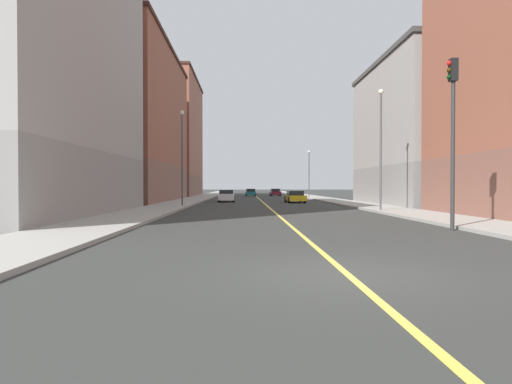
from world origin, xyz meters
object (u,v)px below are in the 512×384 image
at_px(traffic_light_left_near, 453,121).
at_px(car_teal, 251,193).
at_px(street_lamp_left_near, 381,138).
at_px(car_maroon, 275,192).
at_px(street_lamp_right_near, 182,149).
at_px(building_left_mid, 437,133).
at_px(car_white, 226,196).
at_px(street_lamp_left_far, 309,169).
at_px(car_yellow, 295,197).
at_px(building_right_distant, 164,137).
at_px(building_right_midblock, 122,125).
at_px(building_right_corner, 5,25).

relative_size(traffic_light_left_near, car_teal, 1.74).
relative_size(street_lamp_left_near, car_maroon, 2.05).
bearing_deg(street_lamp_right_near, car_maroon, 74.86).
height_order(building_left_mid, street_lamp_right_near, building_left_mid).
height_order(traffic_light_left_near, car_white, traffic_light_left_near).
distance_m(street_lamp_right_near, car_white, 13.17).
height_order(street_lamp_right_near, street_lamp_left_far, street_lamp_right_near).
height_order(street_lamp_left_near, car_yellow, street_lamp_left_near).
xyz_separation_m(building_right_distant, car_yellow, (19.46, -30.11, -9.66)).
bearing_deg(street_lamp_left_far, street_lamp_left_near, -90.00).
bearing_deg(car_white, street_lamp_right_near, -105.07).
xyz_separation_m(street_lamp_right_near, street_lamp_left_far, (14.61, 25.50, -0.70)).
bearing_deg(building_left_mid, street_lamp_left_far, 111.53).
bearing_deg(building_right_midblock, building_right_distant, 90.00).
xyz_separation_m(building_right_distant, car_maroon, (19.52, 0.10, -9.65)).
distance_m(street_lamp_left_far, car_maroon, 15.29).
bearing_deg(car_maroon, traffic_light_left_near, -87.30).
height_order(street_lamp_left_far, car_white, street_lamp_left_far).
height_order(street_lamp_left_near, street_lamp_left_far, street_lamp_left_near).
height_order(building_right_corner, car_maroon, building_right_corner).
bearing_deg(car_maroon, building_right_corner, -110.99).
bearing_deg(car_yellow, building_left_mid, -26.52).
xyz_separation_m(building_right_corner, car_teal, (15.15, 49.57, -10.56)).
bearing_deg(building_right_distant, street_lamp_right_near, -77.61).
distance_m(car_teal, car_yellow, 29.22).
bearing_deg(street_lamp_left_near, building_right_midblock, 138.39).
distance_m(building_left_mid, car_maroon, 39.09).
bearing_deg(building_right_distant, building_right_corner, -90.00).
bearing_deg(traffic_light_left_near, car_yellow, 95.59).
distance_m(building_right_midblock, car_maroon, 33.87).
distance_m(building_right_corner, traffic_light_left_near, 24.91).
bearing_deg(building_right_distant, street_lamp_left_far, -31.41).
distance_m(street_lamp_left_near, street_lamp_left_far, 32.84).
xyz_separation_m(building_right_midblock, car_maroon, (19.52, 26.45, -8.16)).
distance_m(street_lamp_right_near, car_maroon, 41.51).
distance_m(building_right_midblock, building_right_distant, 26.39).
bearing_deg(street_lamp_left_near, car_yellow, 102.90).
bearing_deg(building_right_midblock, building_left_mid, -17.40).
relative_size(building_right_corner, traffic_light_left_near, 3.24).
xyz_separation_m(building_left_mid, traffic_light_left_near, (-9.75, -23.07, -2.33)).
relative_size(building_right_corner, street_lamp_left_near, 2.70).
height_order(building_left_mid, car_teal, building_left_mid).
xyz_separation_m(building_right_corner, traffic_light_left_near, (22.33, -8.70, -6.78)).
distance_m(traffic_light_left_near, car_maroon, 59.76).
xyz_separation_m(building_left_mid, car_teal, (-16.93, 35.20, -6.11)).
height_order(building_left_mid, building_right_distant, building_right_distant).
relative_size(building_right_midblock, building_right_distant, 1.19).
xyz_separation_m(car_teal, car_white, (-3.18, -26.53, 0.05)).
relative_size(car_maroon, car_white, 0.92).
height_order(traffic_light_left_near, car_teal, traffic_light_left_near).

